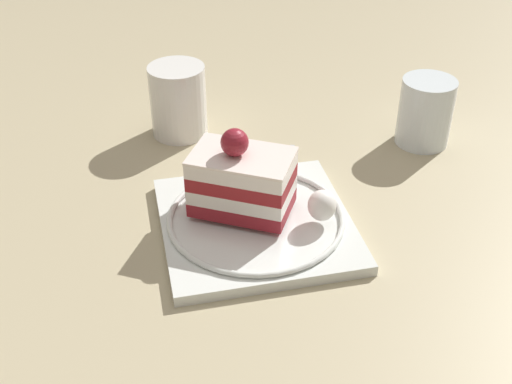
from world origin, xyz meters
The scene contains 7 objects.
ground_plane centered at (0.00, 0.00, 0.00)m, with size 2.40×2.40×0.00m, color tan.
dessert_plate centered at (-0.02, -0.01, 0.01)m, with size 0.23×0.23×0.02m.
cake_slice centered at (-0.01, 0.00, 0.05)m, with size 0.10×0.12×0.10m.
whipped_cream_dollop centered at (-0.03, -0.08, 0.04)m, with size 0.03×0.03×0.03m, color white.
fork centered at (0.05, -0.05, 0.02)m, with size 0.12×0.03×0.00m.
drink_glass_near centered at (0.19, 0.08, 0.04)m, with size 0.07×0.07×0.10m.
drink_glass_far centered at (0.16, -0.24, 0.04)m, with size 0.07×0.07×0.09m.
Camera 1 is at (-0.58, 0.01, 0.44)m, focal length 45.86 mm.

